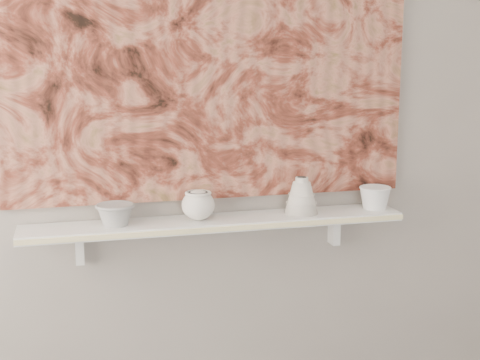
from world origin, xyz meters
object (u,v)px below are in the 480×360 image
object	(u,v)px
painting	(210,48)
bell_vessel	(301,195)
bowl_white	(375,197)
shelf	(216,223)
cup_cream	(198,205)
bowl_grey	(115,214)

from	to	relation	value
painting	bell_vessel	distance (m)	0.64
painting	bowl_white	world-z (taller)	painting
shelf	bell_vessel	bearing A→B (deg)	0.00
cup_cream	bell_vessel	size ratio (longest dim) A/B	0.86
bowl_white	shelf	bearing A→B (deg)	180.00
painting	bowl_white	distance (m)	0.85
bell_vessel	bowl_white	xyz separation A→B (m)	(0.30, 0.00, -0.03)
shelf	bell_vessel	world-z (taller)	bell_vessel
bowl_grey	bell_vessel	size ratio (longest dim) A/B	0.98
shelf	bowl_grey	distance (m)	0.37
painting	cup_cream	world-z (taller)	painting
shelf	painting	distance (m)	0.63
shelf	cup_cream	distance (m)	0.10
painting	bell_vessel	xyz separation A→B (m)	(0.33, -0.08, -0.54)
bowl_grey	shelf	bearing A→B (deg)	0.00
painting	bell_vessel	world-z (taller)	painting
shelf	painting	size ratio (longest dim) A/B	0.93
bell_vessel	bowl_white	world-z (taller)	bell_vessel
cup_cream	bell_vessel	world-z (taller)	bell_vessel
bowl_grey	cup_cream	size ratio (longest dim) A/B	1.15
bell_vessel	bowl_white	bearing A→B (deg)	0.00
shelf	cup_cream	bearing A→B (deg)	180.00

